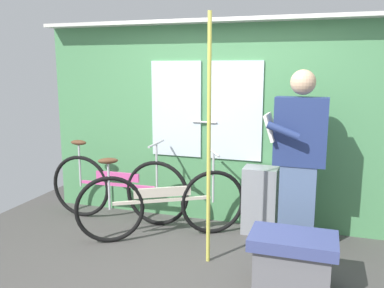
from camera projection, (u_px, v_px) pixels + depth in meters
name	position (u px, v px, depth m)	size (l,w,h in m)	color
ground_plane	(188.00, 270.00, 3.70)	(5.33, 4.10, 0.04)	#474442
train_door_wall	(223.00, 120.00, 4.64)	(4.33, 0.28, 2.30)	#4C8C56
bicycle_near_door	(117.00, 188.00, 4.78)	(1.74, 0.44, 0.96)	black
bicycle_leaning_behind	(162.00, 204.00, 4.29)	(1.57, 0.95, 0.92)	black
passenger_reading_newspaper	(298.00, 158.00, 3.90)	(0.58, 0.51, 1.77)	slate
trash_bin_by_wall	(260.00, 200.00, 4.45)	(0.36, 0.28, 0.73)	gray
handrail_pole	(209.00, 143.00, 3.63)	(0.04, 0.04, 2.26)	#C6C14C
bench_seat_corner	(292.00, 259.00, 3.35)	(0.70, 0.44, 0.45)	#3D477F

